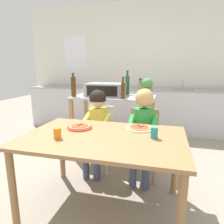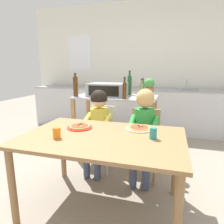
# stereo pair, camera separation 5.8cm
# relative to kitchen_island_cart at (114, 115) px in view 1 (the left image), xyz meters

# --- Properties ---
(ground_plane) EXTENTS (11.86, 11.86, 0.00)m
(ground_plane) POSITION_rel_kitchen_island_cart_xyz_m (0.22, -0.05, -0.61)
(ground_plane) COLOR gray
(back_wall_tiled) EXTENTS (5.42, 0.13, 2.70)m
(back_wall_tiled) POSITION_rel_kitchen_island_cart_xyz_m (0.22, 1.79, 0.74)
(back_wall_tiled) COLOR white
(back_wall_tiled) RESTS_ON ground
(kitchen_counter) EXTENTS (4.88, 0.60, 1.08)m
(kitchen_counter) POSITION_rel_kitchen_island_cart_xyz_m (0.22, 1.38, -0.17)
(kitchen_counter) COLOR silver
(kitchen_counter) RESTS_ON ground
(kitchen_island_cart) EXTENTS (1.19, 0.62, 0.90)m
(kitchen_island_cart) POSITION_rel_kitchen_island_cart_xyz_m (0.00, 0.00, 0.00)
(kitchen_island_cart) COLOR #B7BABF
(kitchen_island_cart) RESTS_ON ground
(toaster_oven) EXTENTS (0.55, 0.40, 0.19)m
(toaster_oven) POSITION_rel_kitchen_island_cart_xyz_m (-0.12, 0.00, 0.39)
(toaster_oven) COLOR #999BA0
(toaster_oven) RESTS_ON kitchen_island_cart
(bottle_slim_sauce) EXTENTS (0.07, 0.07, 0.37)m
(bottle_slim_sauce) POSITION_rel_kitchen_island_cart_xyz_m (0.16, 0.22, 0.45)
(bottle_slim_sauce) COLOR #1E4723
(bottle_slim_sauce) RESTS_ON kitchen_island_cart
(bottle_clear_vinegar) EXTENTS (0.05, 0.05, 0.25)m
(bottle_clear_vinegar) POSITION_rel_kitchen_island_cart_xyz_m (0.36, 0.24, 0.40)
(bottle_clear_vinegar) COLOR #1E4723
(bottle_clear_vinegar) RESTS_ON kitchen_island_cart
(bottle_tall_green_wine) EXTENTS (0.07, 0.07, 0.34)m
(bottle_tall_green_wine) POSITION_rel_kitchen_island_cart_xyz_m (-0.55, -0.19, 0.44)
(bottle_tall_green_wine) COLOR #4C2D14
(bottle_tall_green_wine) RESTS_ON kitchen_island_cart
(bottle_brown_beer) EXTENTS (0.05, 0.05, 0.25)m
(bottle_brown_beer) POSITION_rel_kitchen_island_cart_xyz_m (0.37, 0.06, 0.40)
(bottle_brown_beer) COLOR olive
(bottle_brown_beer) RESTS_ON kitchen_island_cart
(bottle_dark_olive_oil) EXTENTS (0.05, 0.05, 0.29)m
(bottle_dark_olive_oil) POSITION_rel_kitchen_island_cart_xyz_m (0.18, -0.22, 0.41)
(bottle_dark_olive_oil) COLOR #4C2D14
(bottle_dark_olive_oil) RESTS_ON kitchen_island_cart
(potted_herb_plant) EXTENTS (0.14, 0.14, 0.28)m
(potted_herb_plant) POSITION_rel_kitchen_island_cart_xyz_m (0.50, -0.13, 0.44)
(potted_herb_plant) COLOR #9E5B3D
(potted_herb_plant) RESTS_ON kitchen_island_cart
(dining_table) EXTENTS (1.41, 0.93, 0.72)m
(dining_table) POSITION_rel_kitchen_island_cart_xyz_m (0.22, -1.23, 0.03)
(dining_table) COLOR olive
(dining_table) RESTS_ON ground
(dining_chair_left) EXTENTS (0.36, 0.36, 0.81)m
(dining_chair_left) POSITION_rel_kitchen_island_cart_xyz_m (-0.07, -0.46, -0.13)
(dining_chair_left) COLOR silver
(dining_chair_left) RESTS_ON ground
(dining_chair_right) EXTENTS (0.36, 0.36, 0.81)m
(dining_chair_right) POSITION_rel_kitchen_island_cart_xyz_m (0.50, -0.50, -0.13)
(dining_chair_right) COLOR tan
(dining_chair_right) RESTS_ON ground
(child_in_yellow_shirt) EXTENTS (0.32, 0.42, 1.03)m
(child_in_yellow_shirt) POSITION_rel_kitchen_island_cart_xyz_m (-0.07, -0.57, 0.07)
(child_in_yellow_shirt) COLOR #424C6B
(child_in_yellow_shirt) RESTS_ON ground
(child_in_green_shirt) EXTENTS (0.32, 0.42, 1.06)m
(child_in_green_shirt) POSITION_rel_kitchen_island_cart_xyz_m (0.50, -0.62, 0.09)
(child_in_green_shirt) COLOR #424C6B
(child_in_green_shirt) RESTS_ON ground
(pizza_plate_red_rimmed) EXTENTS (0.25, 0.25, 0.03)m
(pizza_plate_red_rimmed) POSITION_rel_kitchen_island_cart_xyz_m (-0.07, -1.08, 0.13)
(pizza_plate_red_rimmed) COLOR red
(pizza_plate_red_rimmed) RESTS_ON dining_table
(pizza_plate_cream) EXTENTS (0.25, 0.25, 0.03)m
(pizza_plate_cream) POSITION_rel_kitchen_island_cart_xyz_m (0.50, -0.96, 0.13)
(pizza_plate_cream) COLOR beige
(pizza_plate_cream) RESTS_ON dining_table
(drinking_cup_teal) EXTENTS (0.06, 0.06, 0.10)m
(drinking_cup_teal) POSITION_rel_kitchen_island_cart_xyz_m (0.66, -1.19, 0.16)
(drinking_cup_teal) COLOR teal
(drinking_cup_teal) RESTS_ON dining_table
(drinking_cup_orange) EXTENTS (0.07, 0.07, 0.09)m
(drinking_cup_orange) POSITION_rel_kitchen_island_cart_xyz_m (-0.13, -1.40, 0.16)
(drinking_cup_orange) COLOR orange
(drinking_cup_orange) RESTS_ON dining_table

